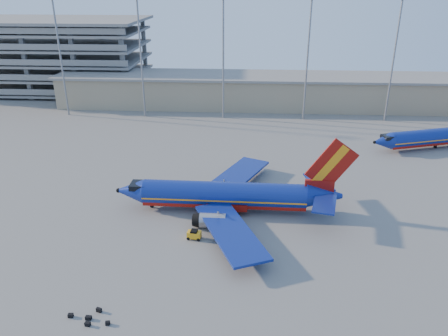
{
  "coord_description": "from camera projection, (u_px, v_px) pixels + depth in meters",
  "views": [
    {
      "loc": [
        1.85,
        -60.14,
        31.97
      ],
      "look_at": [
        -2.22,
        4.59,
        4.0
      ],
      "focal_mm": 35.0,
      "sensor_mm": 36.0,
      "label": 1
    }
  ],
  "objects": [
    {
      "name": "ground",
      "position": [
        236.0,
        204.0,
        67.88
      ],
      "size": [
        220.0,
        220.0,
        0.0
      ],
      "primitive_type": "plane",
      "color": "slate",
      "rests_on": "ground"
    },
    {
      "name": "terminal_building",
      "position": [
        281.0,
        91.0,
        118.75
      ],
      "size": [
        122.0,
        16.0,
        8.5
      ],
      "color": "gray",
      "rests_on": "ground"
    },
    {
      "name": "parking_garage",
      "position": [
        45.0,
        51.0,
        134.67
      ],
      "size": [
        62.0,
        32.0,
        21.4
      ],
      "color": "slate",
      "rests_on": "ground"
    },
    {
      "name": "light_mast_row",
      "position": [
        266.0,
        47.0,
        102.79
      ],
      "size": [
        101.6,
        1.6,
        28.65
      ],
      "color": "gray",
      "rests_on": "ground"
    },
    {
      "name": "aircraft_main",
      "position": [
        230.0,
        195.0,
        64.87
      ],
      "size": [
        35.24,
        33.93,
        11.94
      ],
      "rotation": [
        0.0,
        0.0,
        -0.01
      ],
      "color": "navy",
      "rests_on": "ground"
    },
    {
      "name": "aircraft_second",
      "position": [
        441.0,
        136.0,
        89.81
      ],
      "size": [
        30.75,
        16.08,
        10.75
      ],
      "rotation": [
        0.0,
        0.0,
        0.31
      ],
      "color": "navy",
      "rests_on": "ground"
    },
    {
      "name": "baggage_tug",
      "position": [
        194.0,
        234.0,
        58.38
      ],
      "size": [
        1.96,
        1.34,
        1.32
      ],
      "rotation": [
        0.0,
        0.0,
        -0.13
      ],
      "color": "#FCAA16",
      "rests_on": "ground"
    },
    {
      "name": "luggage_pile",
      "position": [
        90.0,
        318.0,
        44.61
      ],
      "size": [
        4.67,
        2.51,
        0.47
      ],
      "color": "black",
      "rests_on": "ground"
    }
  ]
}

